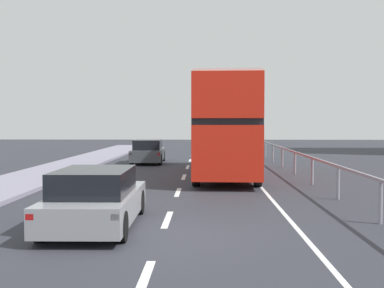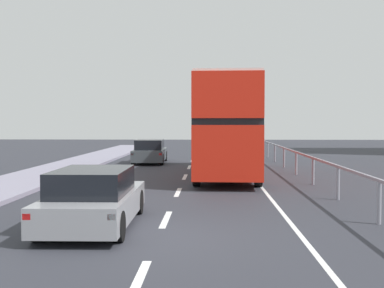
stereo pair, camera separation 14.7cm
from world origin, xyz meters
TOP-DOWN VIEW (x-y plane):
  - ground_plane at (0.00, 0.00)m, footprint 73.24×120.00m
  - lane_paint_markings at (1.95, 8.16)m, footprint 3.20×46.00m
  - bridge_side_railing at (5.16, 9.00)m, footprint 0.10×42.00m
  - double_decker_bus_red at (1.92, 12.38)m, footprint 2.93×11.33m
  - hatchback_car_near at (-1.61, 0.88)m, footprint 1.92×4.58m
  - sedan_car_ahead at (-2.46, 19.22)m, footprint 1.91×4.57m

SIDE VIEW (x-z plane):
  - ground_plane at x=0.00m, z-range -0.10..0.00m
  - lane_paint_markings at x=1.95m, z-range 0.00..0.01m
  - hatchback_car_near at x=-1.61m, z-range -0.03..1.34m
  - sedan_car_ahead at x=-2.46m, z-range -0.03..1.38m
  - bridge_side_railing at x=5.16m, z-range 0.35..1.44m
  - double_decker_bus_red at x=1.92m, z-range 0.15..4.49m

